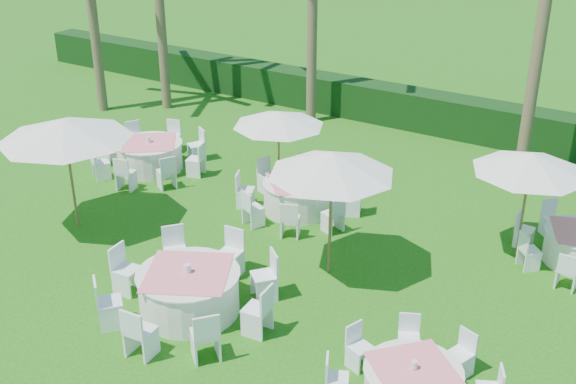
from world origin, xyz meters
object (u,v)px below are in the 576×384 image
(banquet_table_d, at_px, (150,155))
(umbrella_d, at_px, (531,162))
(umbrella_a, at_px, (65,130))
(umbrella_b, at_px, (332,163))
(umbrella_c, at_px, (279,119))
(banquet_table_e, at_px, (298,195))
(banquet_table_b, at_px, (189,291))

(banquet_table_d, height_order, umbrella_d, umbrella_d)
(banquet_table_d, xyz_separation_m, umbrella_d, (10.10, 0.59, 1.83))
(umbrella_a, bearing_deg, umbrella_b, 12.21)
(umbrella_c, bearing_deg, umbrella_b, -43.01)
(umbrella_a, bearing_deg, umbrella_d, 23.64)
(banquet_table_e, distance_m, umbrella_c, 2.01)
(banquet_table_b, xyz_separation_m, banquet_table_d, (-5.26, 4.84, -0.04))
(banquet_table_d, bearing_deg, banquet_table_e, -0.11)
(banquet_table_d, relative_size, umbrella_a, 1.05)
(banquet_table_b, relative_size, umbrella_b, 1.27)
(umbrella_c, bearing_deg, banquet_table_e, -33.98)
(umbrella_a, distance_m, umbrella_b, 6.24)
(banquet_table_b, relative_size, banquet_table_d, 1.10)
(banquet_table_d, bearing_deg, umbrella_a, -77.43)
(banquet_table_e, height_order, umbrella_b, umbrella_b)
(umbrella_b, bearing_deg, umbrella_a, -167.79)
(banquet_table_b, height_order, umbrella_a, umbrella_a)
(umbrella_d, bearing_deg, umbrella_c, 179.31)
(banquet_table_e, height_order, umbrella_a, umbrella_a)
(banquet_table_e, xyz_separation_m, umbrella_b, (2.05, -2.17, 2.11))
(banquet_table_b, distance_m, banquet_table_d, 7.15)
(umbrella_b, height_order, umbrella_d, umbrella_b)
(banquet_table_d, bearing_deg, banquet_table_b, -42.61)
(umbrella_c, bearing_deg, umbrella_d, -0.69)
(banquet_table_e, bearing_deg, umbrella_d, 6.45)
(umbrella_a, distance_m, umbrella_c, 5.18)
(banquet_table_e, distance_m, umbrella_b, 3.65)
(umbrella_b, distance_m, umbrella_d, 4.25)
(umbrella_d, bearing_deg, banquet_table_d, -176.68)
(banquet_table_e, xyz_separation_m, umbrella_a, (-4.06, -3.49, 2.04))
(banquet_table_b, xyz_separation_m, umbrella_b, (1.62, 2.67, 2.06))
(banquet_table_d, height_order, umbrella_c, umbrella_c)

